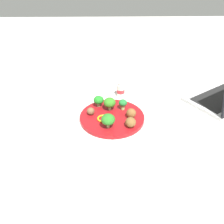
{
  "coord_description": "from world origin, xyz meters",
  "views": [
    {
      "loc": [
        0.86,
        -0.02,
        0.61
      ],
      "look_at": [
        0.0,
        0.0,
        0.04
      ],
      "focal_mm": 38.66,
      "sensor_mm": 36.0,
      "label": 1
    }
  ],
  "objects_px": {
    "plate": "(112,117)",
    "meatball_back_left": "(131,113)",
    "pepper_ring_front_left": "(103,118)",
    "yogurt_bottle": "(121,90)",
    "broccoli_floret_far_rim": "(108,120)",
    "napkin": "(120,158)",
    "knife": "(115,158)",
    "broccoli_floret_near_rim": "(123,103)",
    "broccoli_floret_mid_left": "(99,100)",
    "meatball_mid_right": "(91,111)",
    "broccoli_floret_back_left": "(110,103)",
    "meatball_far_rim": "(131,122)",
    "fork": "(125,158)"
  },
  "relations": [
    {
      "from": "pepper_ring_front_left",
      "to": "meatball_mid_right",
      "type": "bearing_deg",
      "value": -124.94
    },
    {
      "from": "broccoli_floret_far_rim",
      "to": "broccoli_floret_mid_left",
      "type": "bearing_deg",
      "value": -165.71
    },
    {
      "from": "broccoli_floret_mid_left",
      "to": "meatball_far_rim",
      "type": "bearing_deg",
      "value": 39.6
    },
    {
      "from": "broccoli_floret_back_left",
      "to": "napkin",
      "type": "xyz_separation_m",
      "value": [
        0.29,
        0.03,
        -0.05
      ]
    },
    {
      "from": "meatball_mid_right",
      "to": "meatball_back_left",
      "type": "bearing_deg",
      "value": 81.35
    },
    {
      "from": "meatball_mid_right",
      "to": "knife",
      "type": "bearing_deg",
      "value": 19.86
    },
    {
      "from": "knife",
      "to": "meatball_mid_right",
      "type": "bearing_deg",
      "value": -160.14
    },
    {
      "from": "broccoli_floret_far_rim",
      "to": "meatball_far_rim",
      "type": "height_order",
      "value": "broccoli_floret_far_rim"
    },
    {
      "from": "meatball_far_rim",
      "to": "knife",
      "type": "relative_size",
      "value": 0.3
    },
    {
      "from": "broccoli_floret_mid_left",
      "to": "meatball_mid_right",
      "type": "xyz_separation_m",
      "value": [
        0.07,
        -0.03,
        -0.01
      ]
    },
    {
      "from": "meatball_far_rim",
      "to": "broccoli_floret_back_left",
      "type": "bearing_deg",
      "value": -147.33
    },
    {
      "from": "yogurt_bottle",
      "to": "broccoli_floret_near_rim",
      "type": "bearing_deg",
      "value": 0.72
    },
    {
      "from": "broccoli_floret_near_rim",
      "to": "pepper_ring_front_left",
      "type": "bearing_deg",
      "value": -48.61
    },
    {
      "from": "yogurt_bottle",
      "to": "broccoli_floret_mid_left",
      "type": "bearing_deg",
      "value": -41.63
    },
    {
      "from": "fork",
      "to": "broccoli_floret_back_left",
      "type": "bearing_deg",
      "value": -170.81
    },
    {
      "from": "meatball_far_rim",
      "to": "pepper_ring_front_left",
      "type": "height_order",
      "value": "meatball_far_rim"
    },
    {
      "from": "broccoli_floret_mid_left",
      "to": "knife",
      "type": "relative_size",
      "value": 0.35
    },
    {
      "from": "broccoli_floret_near_rim",
      "to": "broccoli_floret_far_rim",
      "type": "distance_m",
      "value": 0.15
    },
    {
      "from": "meatball_mid_right",
      "to": "napkin",
      "type": "distance_m",
      "value": 0.28
    },
    {
      "from": "knife",
      "to": "yogurt_bottle",
      "type": "bearing_deg",
      "value": 174.33
    },
    {
      "from": "meatball_far_rim",
      "to": "napkin",
      "type": "height_order",
      "value": "meatball_far_rim"
    },
    {
      "from": "meatball_back_left",
      "to": "knife",
      "type": "distance_m",
      "value": 0.25
    },
    {
      "from": "broccoli_floret_near_rim",
      "to": "plate",
      "type": "bearing_deg",
      "value": -43.41
    },
    {
      "from": "knife",
      "to": "yogurt_bottle",
      "type": "distance_m",
      "value": 0.45
    },
    {
      "from": "plate",
      "to": "broccoli_floret_far_rim",
      "type": "distance_m",
      "value": 0.1
    },
    {
      "from": "meatball_back_left",
      "to": "fork",
      "type": "relative_size",
      "value": 0.35
    },
    {
      "from": "broccoli_floret_back_left",
      "to": "meatball_far_rim",
      "type": "bearing_deg",
      "value": 32.67
    },
    {
      "from": "broccoli_floret_far_rim",
      "to": "meatball_far_rim",
      "type": "xyz_separation_m",
      "value": [
        -0.0,
        0.09,
        -0.02
      ]
    },
    {
      "from": "napkin",
      "to": "fork",
      "type": "bearing_deg",
      "value": 65.37
    },
    {
      "from": "pepper_ring_front_left",
      "to": "napkin",
      "type": "distance_m",
      "value": 0.23
    },
    {
      "from": "fork",
      "to": "yogurt_bottle",
      "type": "distance_m",
      "value": 0.45
    },
    {
      "from": "plate",
      "to": "broccoli_floret_back_left",
      "type": "bearing_deg",
      "value": -169.43
    },
    {
      "from": "plate",
      "to": "broccoli_floret_near_rim",
      "type": "height_order",
      "value": "broccoli_floret_near_rim"
    },
    {
      "from": "plate",
      "to": "meatball_back_left",
      "type": "relative_size",
      "value": 6.75
    },
    {
      "from": "broccoli_floret_mid_left",
      "to": "knife",
      "type": "height_order",
      "value": "broccoli_floret_mid_left"
    },
    {
      "from": "meatball_back_left",
      "to": "meatball_mid_right",
      "type": "bearing_deg",
      "value": -98.65
    },
    {
      "from": "meatball_back_left",
      "to": "pepper_ring_front_left",
      "type": "bearing_deg",
      "value": -84.21
    },
    {
      "from": "broccoli_floret_far_rim",
      "to": "knife",
      "type": "distance_m",
      "value": 0.18
    },
    {
      "from": "broccoli_floret_mid_left",
      "to": "meatball_mid_right",
      "type": "bearing_deg",
      "value": -26.33
    },
    {
      "from": "broccoli_floret_mid_left",
      "to": "plate",
      "type": "bearing_deg",
      "value": 36.01
    },
    {
      "from": "knife",
      "to": "yogurt_bottle",
      "type": "relative_size",
      "value": 1.97
    },
    {
      "from": "broccoli_floret_near_rim",
      "to": "meatball_mid_right",
      "type": "xyz_separation_m",
      "value": [
        0.04,
        -0.14,
        -0.01
      ]
    },
    {
      "from": "broccoli_floret_back_left",
      "to": "meatball_mid_right",
      "type": "xyz_separation_m",
      "value": [
        0.04,
        -0.08,
        -0.02
      ]
    },
    {
      "from": "meatball_mid_right",
      "to": "yogurt_bottle",
      "type": "relative_size",
      "value": 0.44
    },
    {
      "from": "pepper_ring_front_left",
      "to": "yogurt_bottle",
      "type": "distance_m",
      "value": 0.24
    },
    {
      "from": "broccoli_floret_near_rim",
      "to": "broccoli_floret_mid_left",
      "type": "bearing_deg",
      "value": -104.74
    },
    {
      "from": "meatball_far_rim",
      "to": "knife",
      "type": "xyz_separation_m",
      "value": [
        0.17,
        -0.07,
        -0.03
      ]
    },
    {
      "from": "broccoli_floret_mid_left",
      "to": "meatball_back_left",
      "type": "xyz_separation_m",
      "value": [
        0.09,
        0.14,
        -0.01
      ]
    },
    {
      "from": "broccoli_floret_mid_left",
      "to": "meatball_back_left",
      "type": "bearing_deg",
      "value": 56.38
    },
    {
      "from": "broccoli_floret_far_rim",
      "to": "yogurt_bottle",
      "type": "bearing_deg",
      "value": 167.02
    }
  ]
}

